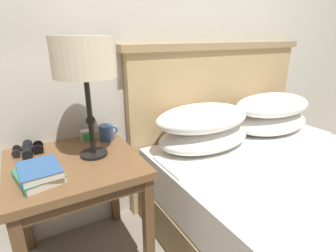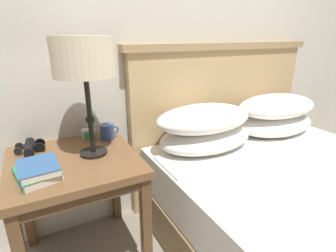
% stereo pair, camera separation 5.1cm
% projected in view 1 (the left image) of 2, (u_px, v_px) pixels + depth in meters
% --- Properties ---
extents(wall_back, '(8.00, 0.06, 2.60)m').
position_uv_depth(wall_back, '(150.00, 8.00, 1.51)').
color(wall_back, beige).
rests_on(wall_back, ground_plane).
extents(nightstand, '(0.58, 0.58, 0.61)m').
position_uv_depth(nightstand, '(75.00, 175.00, 1.24)').
color(nightstand, brown).
rests_on(nightstand, ground_plane).
extents(bed, '(1.45, 1.95, 1.10)m').
position_uv_depth(bed, '(319.00, 213.00, 1.33)').
color(bed, olive).
rests_on(bed, ground_plane).
extents(table_lamp, '(0.27, 0.27, 0.55)m').
position_uv_depth(table_lamp, '(84.00, 60.00, 1.12)').
color(table_lamp, black).
rests_on(table_lamp, nightstand).
extents(book_on_nightstand, '(0.19, 0.22, 0.03)m').
position_uv_depth(book_on_nightstand, '(38.00, 176.00, 1.04)').
color(book_on_nightstand, silver).
rests_on(book_on_nightstand, nightstand).
extents(book_stacked_on_top, '(0.16, 0.20, 0.03)m').
position_uv_depth(book_stacked_on_top, '(39.00, 170.00, 1.03)').
color(book_stacked_on_top, silver).
rests_on(book_stacked_on_top, book_on_nightstand).
extents(binoculars_pair, '(0.14, 0.16, 0.05)m').
position_uv_depth(binoculars_pair, '(28.00, 149.00, 1.28)').
color(binoculars_pair, black).
rests_on(binoculars_pair, nightstand).
extents(coffee_mug, '(0.10, 0.08, 0.08)m').
position_uv_depth(coffee_mug, '(107.00, 132.00, 1.44)').
color(coffee_mug, '#334C84').
rests_on(coffee_mug, nightstand).
extents(alarm_clock, '(0.07, 0.05, 0.06)m').
position_uv_depth(alarm_clock, '(88.00, 135.00, 1.43)').
color(alarm_clock, '#B7B2A8').
rests_on(alarm_clock, nightstand).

